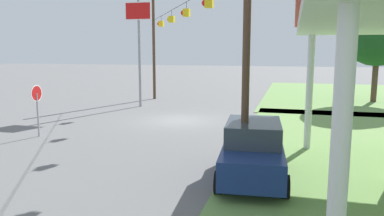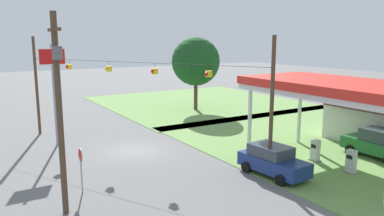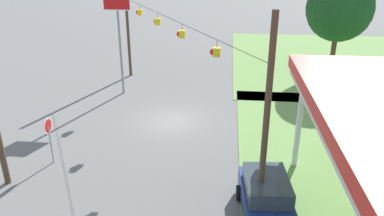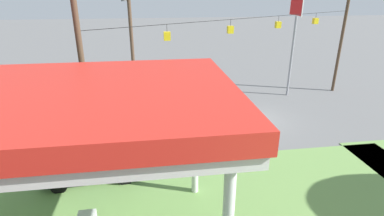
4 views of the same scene
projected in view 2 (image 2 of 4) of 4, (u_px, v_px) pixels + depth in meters
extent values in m
plane|color=slate|center=(134.00, 151.00, 27.84)|extent=(160.00, 160.00, 0.00)
cube|color=#6B934C|center=(199.00, 102.00, 49.47)|extent=(24.00, 24.00, 0.04)
cube|color=silver|center=(337.00, 92.00, 23.50)|extent=(11.74, 6.32, 0.35)
cube|color=red|center=(337.00, 85.00, 23.42)|extent=(11.94, 6.52, 0.55)
cylinder|color=silver|center=(250.00, 121.00, 27.07)|extent=(0.28, 0.28, 4.75)
cylinder|color=silver|center=(299.00, 114.00, 29.70)|extent=(0.28, 0.28, 4.75)
cube|color=#512D28|center=(380.00, 112.00, 26.72)|extent=(9.33, 0.70, 0.20)
cube|color=gray|center=(315.00, 160.00, 25.54)|extent=(0.71, 0.56, 0.12)
cube|color=silver|center=(315.00, 150.00, 25.41)|extent=(0.55, 0.40, 1.38)
cube|color=black|center=(313.00, 146.00, 25.25)|extent=(0.39, 0.03, 0.24)
cube|color=gray|center=(350.00, 172.00, 23.22)|extent=(0.71, 0.56, 0.12)
cube|color=silver|center=(351.00, 161.00, 23.08)|extent=(0.55, 0.40, 1.38)
cube|color=black|center=(349.00, 157.00, 22.92)|extent=(0.39, 0.03, 0.24)
cube|color=navy|center=(273.00, 164.00, 22.69)|extent=(4.56, 2.21, 0.85)
cube|color=#333D47|center=(271.00, 151.00, 22.76)|extent=(2.57, 1.90, 0.67)
cylinder|color=black|center=(302.00, 174.00, 22.23)|extent=(0.70, 0.28, 0.68)
cylinder|color=black|center=(280.00, 181.00, 21.13)|extent=(0.70, 0.28, 0.68)
cylinder|color=black|center=(267.00, 162.00, 24.40)|extent=(0.70, 0.28, 0.68)
cylinder|color=black|center=(246.00, 167.00, 23.31)|extent=(0.70, 0.28, 0.68)
cube|color=#1E602D|center=(377.00, 147.00, 26.23)|extent=(4.76, 1.90, 0.87)
cube|color=#333D47|center=(382.00, 136.00, 25.84)|extent=(2.62, 1.73, 0.84)
cylinder|color=black|center=(350.00, 150.00, 27.07)|extent=(0.68, 0.23, 0.68)
cylinder|color=black|center=(366.00, 146.00, 28.03)|extent=(0.68, 0.23, 0.68)
cylinder|color=#99999E|center=(81.00, 174.00, 20.13)|extent=(0.08, 0.08, 2.10)
cylinder|color=white|center=(80.00, 155.00, 19.94)|extent=(0.80, 0.03, 0.80)
cylinder|color=red|center=(80.00, 155.00, 19.94)|extent=(0.70, 0.03, 0.70)
cylinder|color=gray|center=(54.00, 96.00, 28.83)|extent=(0.18, 0.18, 7.84)
cube|color=white|center=(52.00, 57.00, 28.21)|extent=(0.06, 1.98, 1.26)
cube|color=red|center=(52.00, 57.00, 28.21)|extent=(0.07, 1.86, 1.14)
cylinder|color=#4C3828|center=(60.00, 117.00, 17.09)|extent=(0.28, 0.28, 9.43)
cube|color=#4C3828|center=(54.00, 29.00, 16.38)|extent=(2.20, 0.14, 0.14)
cylinder|color=#59595B|center=(57.00, 53.00, 16.27)|extent=(0.44, 0.44, 0.60)
cylinder|color=#4C3828|center=(37.00, 86.00, 32.19)|extent=(0.24, 0.24, 8.45)
cylinder|color=#4C3828|center=(272.00, 108.00, 21.96)|extent=(0.24, 0.24, 8.45)
cylinder|color=black|center=(131.00, 62.00, 26.65)|extent=(18.33, 10.02, 0.02)
cylinder|color=black|center=(69.00, 62.00, 29.75)|extent=(0.02, 0.02, 0.35)
cube|color=yellow|center=(69.00, 67.00, 29.82)|extent=(0.32, 0.32, 0.40)
sphere|color=red|center=(67.00, 67.00, 29.73)|extent=(0.28, 0.28, 0.28)
cylinder|color=black|center=(109.00, 64.00, 27.70)|extent=(0.02, 0.02, 0.35)
cube|color=yellow|center=(109.00, 69.00, 27.77)|extent=(0.32, 0.32, 0.40)
sphere|color=yellow|center=(107.00, 69.00, 27.68)|extent=(0.28, 0.28, 0.28)
cylinder|color=black|center=(155.00, 66.00, 25.66)|extent=(0.02, 0.02, 0.35)
cube|color=yellow|center=(155.00, 71.00, 25.72)|extent=(0.32, 0.32, 0.40)
sphere|color=red|center=(153.00, 71.00, 25.64)|extent=(0.28, 0.28, 0.28)
cylinder|color=black|center=(209.00, 68.00, 23.61)|extent=(0.02, 0.02, 0.35)
cube|color=yellow|center=(209.00, 74.00, 23.68)|extent=(0.32, 0.32, 0.40)
sphere|color=red|center=(207.00, 74.00, 23.59)|extent=(0.28, 0.28, 0.28)
cylinder|color=#4C3828|center=(196.00, 95.00, 43.85)|extent=(0.44, 0.44, 3.44)
sphere|color=#19471E|center=(196.00, 62.00, 43.14)|extent=(5.58, 5.58, 5.58)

